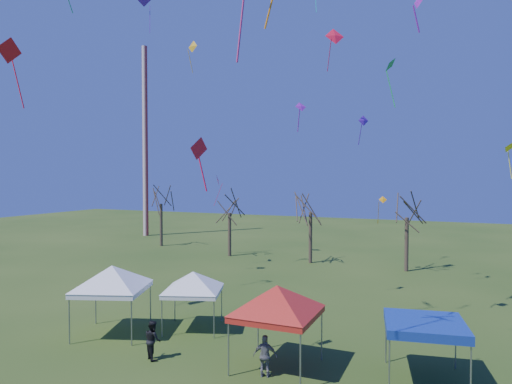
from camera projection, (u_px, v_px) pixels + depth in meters
ground at (191, 373)px, 18.36m from camera, size 140.00×140.00×0.00m
radio_mast at (145, 141)px, 60.26m from camera, size 0.70×0.70×25.00m
tree_0 at (161, 189)px, 51.55m from camera, size 3.83×3.83×8.44m
tree_1 at (230, 198)px, 45.04m from camera, size 3.42×3.42×7.54m
tree_2 at (311, 194)px, 41.41m from camera, size 3.71×3.71×8.18m
tree_3 at (407, 198)px, 37.76m from camera, size 3.59×3.59×7.91m
tent_white_west at (112, 270)px, 22.75m from camera, size 4.26×4.26×3.99m
tent_white_mid at (193, 275)px, 23.53m from camera, size 3.69×3.69×3.46m
tent_red at (277, 291)px, 18.70m from camera, size 4.51×4.51×3.97m
tent_blue at (425, 326)px, 17.62m from camera, size 3.43×3.43×2.32m
person_grey at (265, 356)px, 17.96m from camera, size 1.03×0.59×1.65m
person_dark at (153, 340)px, 19.72m from camera, size 1.02×0.97×1.67m
kite_25 at (418, 1)px, 17.55m from camera, size 0.61×0.68×1.52m
kite_14 at (9, 51)px, 23.27m from camera, size 0.97×1.39×3.59m
kite_22 at (382, 201)px, 37.39m from camera, size 0.82×0.73×2.32m
kite_12 at (509, 148)px, 34.15m from camera, size 1.02×1.05×2.76m
kite_13 at (218, 181)px, 40.04m from camera, size 0.95×1.10×2.79m
kite_2 at (192, 47)px, 41.48m from camera, size 1.18×0.68×2.89m
kite_18 at (301, 107)px, 27.74m from camera, size 0.85×0.83×1.86m
kite_1 at (198, 149)px, 18.35m from camera, size 0.58×1.02×2.22m
kite_19 at (363, 121)px, 35.08m from camera, size 0.81×0.75×2.28m
kite_11 at (335, 36)px, 33.48m from camera, size 1.62×1.42×3.20m
kite_7 at (144, 0)px, 35.41m from camera, size 1.30×1.24×3.22m
kite_17 at (390, 66)px, 23.04m from camera, size 0.60×0.85×2.51m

